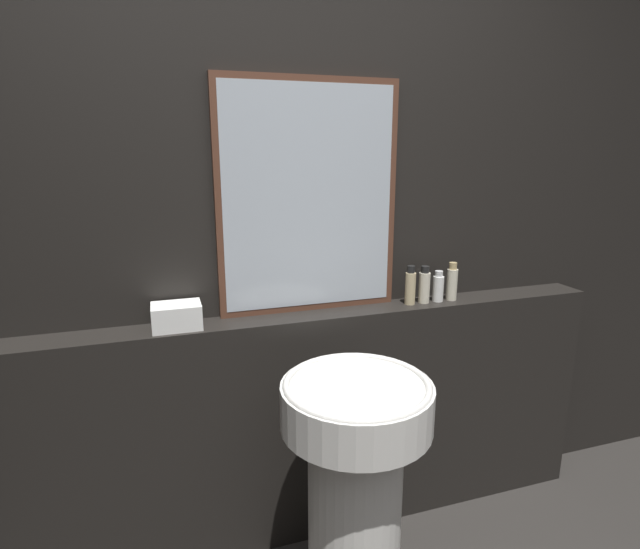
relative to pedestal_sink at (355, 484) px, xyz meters
name	(u,v)px	position (x,y,z in m)	size (l,w,h in m)	color
wall_back	(282,249)	(-0.10, 0.58, 0.71)	(8.00, 0.06, 2.50)	black
vanity_counter	(291,429)	(-0.10, 0.47, -0.04)	(2.78, 0.16, 1.00)	black
pedestal_sink	(355,484)	(0.00, 0.00, 0.00)	(0.50, 0.50, 0.92)	silver
mirror	(309,199)	(0.00, 0.53, 0.91)	(0.73, 0.03, 0.91)	#563323
towel_stack	(177,316)	(-0.53, 0.47, 0.50)	(0.18, 0.13, 0.09)	white
shampoo_bottle	(410,286)	(0.43, 0.47, 0.53)	(0.04, 0.04, 0.17)	#C6B284
conditioner_bottle	(424,286)	(0.50, 0.47, 0.53)	(0.05, 0.05, 0.16)	beige
lotion_bottle	(438,287)	(0.57, 0.47, 0.52)	(0.05, 0.05, 0.14)	white
body_wash_bottle	(452,283)	(0.63, 0.47, 0.53)	(0.05, 0.05, 0.17)	beige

